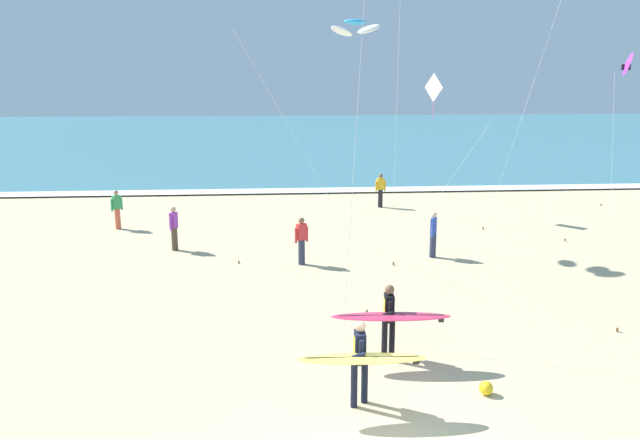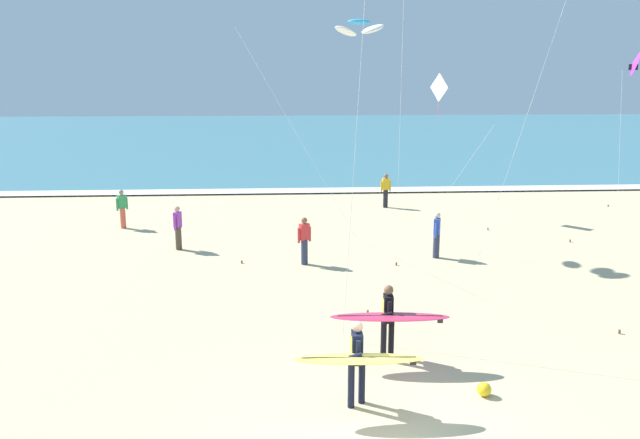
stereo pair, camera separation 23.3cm
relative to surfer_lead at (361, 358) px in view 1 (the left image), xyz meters
name	(u,v)px [view 1 (the left image)]	position (x,y,z in m)	size (l,w,h in m)	color
ground_plane	(381,434)	(0.25, -0.87, -1.05)	(160.00, 160.00, 0.00)	#CCB789
ocean_water	(290,136)	(0.25, 52.10, -1.01)	(160.00, 60.00, 0.08)	teal
shoreline_foam	(307,190)	(0.25, 22.40, -0.96)	(160.00, 1.41, 0.01)	white
surfer_lead	(361,358)	(0.00, 0.00, 0.00)	(2.39, 0.90, 1.71)	black
surfer_trailing	(390,316)	(0.91, 1.98, 0.01)	(2.59, 0.97, 1.71)	black
kite_delta_violet_mid	(626,65)	(13.17, 15.35, 5.46)	(1.23, 2.99, 7.04)	purple
kite_arc_cobalt_distant	(355,28)	(1.40, 12.34, 6.67)	(5.14, 3.91, 8.02)	white
kite_diamond_ivory_close	(435,92)	(5.48, 16.70, 4.34)	(1.74, 3.77, 6.17)	white
bystander_green_top	(117,209)	(-7.84, 14.82, -0.23)	(0.40, 0.35, 1.59)	#D8593F
bystander_red_top	(302,241)	(-0.66, 9.38, -0.23)	(0.45, 0.31, 1.59)	#2D334C
bystander_yellow_top	(380,190)	(3.46, 18.24, -0.23)	(0.50, 0.22, 1.59)	black
bystander_blue_top	(433,234)	(3.87, 9.88, -0.23)	(0.29, 0.47, 1.59)	#2D334C
bystander_purple_top	(174,228)	(-5.09, 11.44, -0.23)	(0.27, 0.48, 1.59)	#4C3D2D
beach_ball	(486,388)	(2.55, 0.36, -0.91)	(0.28, 0.28, 0.28)	yellow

